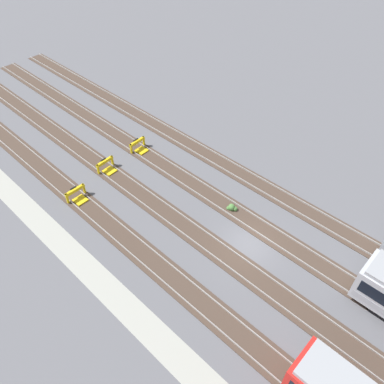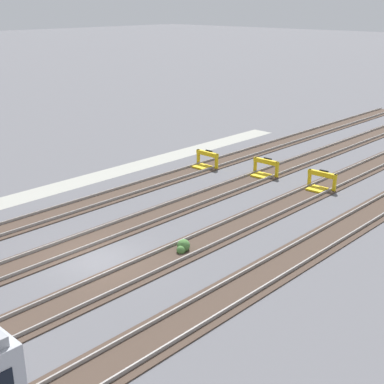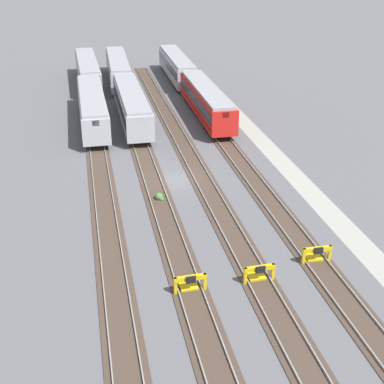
% 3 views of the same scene
% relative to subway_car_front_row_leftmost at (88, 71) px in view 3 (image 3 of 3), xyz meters
% --- Properties ---
extents(ground_plane, '(400.00, 400.00, 0.00)m').
position_rel_subway_car_front_row_leftmost_xyz_m(ground_plane, '(-35.85, -6.51, -2.04)').
color(ground_plane, '#5B5B60').
extents(service_walkway, '(54.00, 2.00, 0.01)m').
position_rel_subway_car_front_row_leftmost_xyz_m(service_walkway, '(-35.85, -16.94, -2.04)').
color(service_walkway, '#9E9E93').
rests_on(service_walkway, ground).
extents(rail_track_nearest, '(90.00, 2.23, 0.21)m').
position_rel_subway_car_front_row_leftmost_xyz_m(rail_track_nearest, '(-35.85, -13.03, -2.00)').
color(rail_track_nearest, '#47382D').
rests_on(rail_track_nearest, ground).
extents(rail_track_near_inner, '(90.00, 2.24, 0.21)m').
position_rel_subway_car_front_row_leftmost_xyz_m(rail_track_near_inner, '(-35.85, -8.69, -2.00)').
color(rail_track_near_inner, '#47382D').
rests_on(rail_track_near_inner, ground).
extents(rail_track_middle, '(90.00, 2.24, 0.21)m').
position_rel_subway_car_front_row_leftmost_xyz_m(rail_track_middle, '(-35.85, -4.34, -2.00)').
color(rail_track_middle, '#47382D').
rests_on(rail_track_middle, ground).
extents(rail_track_far_inner, '(90.00, 2.23, 0.21)m').
position_rel_subway_car_front_row_leftmost_xyz_m(rail_track_far_inner, '(-35.85, 0.00, -2.00)').
color(rail_track_far_inner, '#47382D').
rests_on(rail_track_far_inner, ground).
extents(subway_car_front_row_leftmost, '(18.06, 3.28, 3.70)m').
position_rel_subway_car_front_row_leftmost_xyz_m(subway_car_front_row_leftmost, '(0.00, 0.00, 0.00)').
color(subway_car_front_row_leftmost, '#ADAFB7').
rests_on(subway_car_front_row_leftmost, ground).
extents(subway_car_front_row_left_inner, '(18.07, 3.29, 3.70)m').
position_rel_subway_car_front_row_leftmost_xyz_m(subway_car_front_row_left_inner, '(0.22, -4.35, 0.00)').
color(subway_car_front_row_left_inner, '#ADAFB7').
rests_on(subway_car_front_row_left_inner, ground).
extents(subway_car_front_row_centre, '(18.02, 2.96, 3.70)m').
position_rel_subway_car_front_row_leftmost_xyz_m(subway_car_front_row_centre, '(-18.80, -13.05, 0.00)').
color(subway_car_front_row_centre, red).
rests_on(subway_car_front_row_centre, ground).
extents(subway_car_front_row_right_inner, '(18.00, 2.86, 3.70)m').
position_rel_subway_car_front_row_leftmost_xyz_m(subway_car_front_row_right_inner, '(-18.80, -4.35, 0.00)').
color(subway_car_front_row_right_inner, '#ADAFB7').
rests_on(subway_car_front_row_right_inner, ground).
extents(subway_car_front_row_rightmost, '(18.02, 3.00, 3.70)m').
position_rel_subway_car_front_row_leftmost_xyz_m(subway_car_front_row_rightmost, '(-18.80, 0.05, 0.00)').
color(subway_car_front_row_rightmost, '#ADAFB7').
rests_on(subway_car_front_row_rightmost, ground).
extents(subway_car_back_row_leftmost, '(18.03, 3.04, 3.70)m').
position_rel_subway_car_front_row_leftmost_xyz_m(subway_car_back_row_leftmost, '(0.03, -13.00, 0.00)').
color(subway_car_back_row_leftmost, '#ADAFB7').
rests_on(subway_car_back_row_leftmost, ground).
extents(bumper_stop_nearest_track, '(1.34, 2.00, 1.22)m').
position_rel_subway_car_front_row_leftmost_xyz_m(bumper_stop_nearest_track, '(-50.44, -13.03, -1.53)').
color(bumper_stop_nearest_track, gold).
rests_on(bumper_stop_nearest_track, ground).
extents(bumper_stop_near_inner_track, '(1.38, 2.01, 1.22)m').
position_rel_subway_car_front_row_leftmost_xyz_m(bumper_stop_near_inner_track, '(-51.76, -8.67, -1.53)').
color(bumper_stop_near_inner_track, gold).
rests_on(bumper_stop_near_inner_track, ground).
extents(bumper_stop_middle_track, '(1.37, 2.01, 1.22)m').
position_rel_subway_car_front_row_leftmost_xyz_m(bumper_stop_middle_track, '(-51.93, -4.33, -1.53)').
color(bumper_stop_middle_track, gold).
rests_on(bumper_stop_middle_track, ground).
extents(weed_clump, '(0.92, 0.70, 0.64)m').
position_rel_subway_car_front_row_leftmost_xyz_m(weed_clump, '(-39.36, -4.37, -1.80)').
color(weed_clump, '#4C7F3D').
rests_on(weed_clump, ground).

